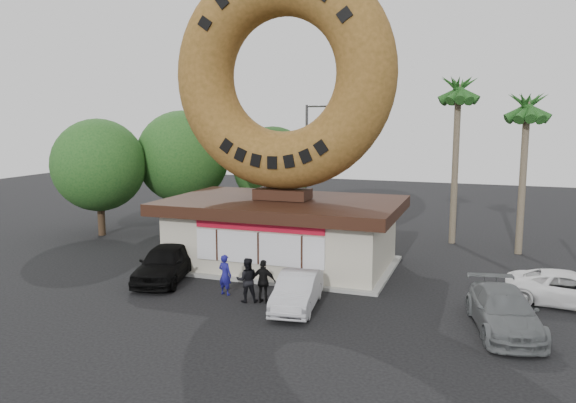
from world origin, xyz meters
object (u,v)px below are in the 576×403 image
(car_grey, at_px, (504,311))
(car_white, at_px, (571,289))
(donut_shop, at_px, (283,230))
(car_black, at_px, (165,263))
(car_silver, at_px, (297,291))
(giant_donut, at_px, (283,75))
(person_center, at_px, (247,280))
(street_lamp, at_px, (309,159))
(person_right, at_px, (264,282))
(person_left, at_px, (225,275))

(car_grey, xyz_separation_m, car_white, (2.48, 3.60, -0.04))
(donut_shop, height_order, car_black, donut_shop)
(car_black, relative_size, car_silver, 1.15)
(donut_shop, xyz_separation_m, giant_donut, (0.00, 0.02, 7.40))
(person_center, bearing_deg, street_lamp, -104.77)
(car_silver, distance_m, car_white, 10.53)
(donut_shop, bearing_deg, person_center, -84.24)
(donut_shop, distance_m, car_white, 12.67)
(car_white, bearing_deg, car_grey, 150.53)
(giant_donut, relative_size, person_center, 6.06)
(person_right, bearing_deg, car_silver, 173.45)
(donut_shop, height_order, car_silver, donut_shop)
(street_lamp, distance_m, car_grey, 19.84)
(car_silver, xyz_separation_m, car_white, (9.84, 3.77, -0.01))
(donut_shop, xyz_separation_m, street_lamp, (-1.86, 10.02, 2.72))
(person_left, bearing_deg, person_right, -179.49)
(donut_shop, relative_size, giant_donut, 1.04)
(donut_shop, height_order, person_right, donut_shop)
(giant_donut, distance_m, person_center, 10.01)
(person_left, distance_m, person_center, 1.33)
(donut_shop, bearing_deg, car_silver, -64.70)
(giant_donut, bearing_deg, car_black, -134.28)
(car_grey, bearing_deg, car_white, 43.73)
(person_left, xyz_separation_m, car_grey, (10.66, -0.39, -0.14))
(donut_shop, relative_size, person_center, 6.33)
(car_white, bearing_deg, person_left, 108.77)
(car_grey, bearing_deg, car_silver, 169.52)
(person_center, relative_size, person_right, 1.03)
(car_black, bearing_deg, car_silver, -25.84)
(giant_donut, relative_size, person_left, 6.40)
(car_black, bearing_deg, person_center, -30.87)
(donut_shop, relative_size, car_white, 2.37)
(person_left, height_order, car_white, person_left)
(person_center, bearing_deg, giant_donut, -107.85)
(donut_shop, distance_m, car_silver, 6.29)
(giant_donut, xyz_separation_m, street_lamp, (-1.86, 10.00, -4.68))
(person_right, distance_m, car_silver, 1.44)
(car_white, bearing_deg, car_black, 102.97)
(person_center, distance_m, person_right, 0.67)
(donut_shop, bearing_deg, street_lamp, 100.50)
(person_left, distance_m, car_silver, 3.35)
(car_silver, bearing_deg, street_lamp, 98.53)
(street_lamp, distance_m, car_silver, 16.69)
(street_lamp, xyz_separation_m, car_white, (14.34, -11.85, -3.83))
(donut_shop, distance_m, car_grey, 11.44)
(street_lamp, xyz_separation_m, car_silver, (4.50, -15.62, -3.81))
(car_black, bearing_deg, person_right, -27.75)
(person_left, bearing_deg, car_grey, -168.68)
(person_left, xyz_separation_m, car_black, (-3.40, 0.90, -0.04))
(street_lamp, bearing_deg, person_right, -78.75)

